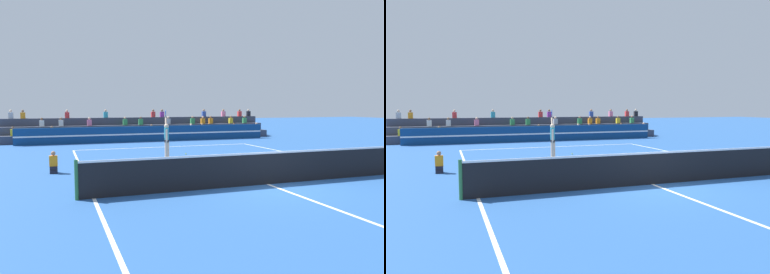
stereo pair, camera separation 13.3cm
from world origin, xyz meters
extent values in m
plane|color=#285699|center=(0.00, 0.00, 0.00)|extent=(120.00, 120.00, 0.00)
cube|color=white|center=(0.00, 11.90, 0.00)|extent=(11.00, 0.10, 0.01)
cube|color=white|center=(-5.50, 0.00, 0.00)|extent=(0.10, 23.80, 0.01)
cube|color=white|center=(0.00, 6.43, 0.00)|extent=(8.25, 0.10, 0.01)
cube|color=white|center=(0.00, 0.00, 0.00)|extent=(0.10, 12.85, 0.01)
cylinder|color=#2D6B38|center=(-5.95, 0.00, 0.55)|extent=(0.10, 0.10, 1.10)
cube|color=black|center=(0.00, 0.00, 0.50)|extent=(11.90, 0.02, 1.00)
cube|color=white|center=(0.00, 0.00, 1.03)|extent=(11.90, 0.04, 0.06)
cube|color=navy|center=(0.00, 15.86, 0.55)|extent=(18.00, 0.24, 1.10)
cube|color=white|center=(0.00, 15.73, 0.55)|extent=(18.00, 0.02, 0.10)
cube|color=#383D4C|center=(0.00, 17.13, 0.28)|extent=(20.30, 0.95, 0.55)
cube|color=#B2B2B7|center=(3.53, 16.96, 0.77)|extent=(0.32, 0.22, 0.44)
sphere|color=beige|center=(3.53, 16.96, 1.09)|extent=(0.18, 0.18, 0.18)
cube|color=yellow|center=(-9.09, 16.96, 0.77)|extent=(0.32, 0.22, 0.44)
sphere|color=brown|center=(-9.09, 16.96, 1.09)|extent=(0.18, 0.18, 0.18)
cube|color=#338C4C|center=(-6.66, 16.96, 0.77)|extent=(0.32, 0.22, 0.44)
sphere|color=brown|center=(-6.66, 16.96, 1.09)|extent=(0.18, 0.18, 0.18)
cube|color=black|center=(4.47, 16.96, 0.77)|extent=(0.32, 0.22, 0.44)
sphere|color=#9E7051|center=(4.47, 16.96, 1.09)|extent=(0.18, 0.18, 0.18)
cube|color=pink|center=(9.33, 16.96, 0.77)|extent=(0.32, 0.22, 0.44)
sphere|color=tan|center=(9.33, 16.96, 1.09)|extent=(0.18, 0.18, 0.18)
cube|color=teal|center=(0.37, 16.96, 0.77)|extent=(0.32, 0.22, 0.44)
sphere|color=brown|center=(0.37, 16.96, 1.09)|extent=(0.18, 0.18, 0.18)
cube|color=purple|center=(7.25, 16.96, 0.77)|extent=(0.32, 0.22, 0.44)
sphere|color=brown|center=(7.25, 16.96, 1.09)|extent=(0.18, 0.18, 0.18)
cube|color=#383D4C|center=(0.00, 18.08, 0.55)|extent=(20.30, 0.95, 1.10)
cube|color=#338C4C|center=(-1.45, 17.91, 1.32)|extent=(0.32, 0.22, 0.44)
sphere|color=tan|center=(-1.45, 17.91, 1.64)|extent=(0.18, 0.18, 0.18)
cube|color=orange|center=(5.60, 17.91, 1.32)|extent=(0.32, 0.22, 0.44)
sphere|color=brown|center=(5.60, 17.91, 1.64)|extent=(0.18, 0.18, 0.18)
cube|color=orange|center=(4.90, 17.91, 1.32)|extent=(0.32, 0.22, 0.44)
sphere|color=tan|center=(4.90, 17.91, 1.64)|extent=(0.18, 0.18, 0.18)
cube|color=#338C4C|center=(4.00, 17.91, 1.32)|extent=(0.32, 0.22, 0.44)
sphere|color=#9E7051|center=(4.00, 17.91, 1.64)|extent=(0.18, 0.18, 0.18)
cube|color=silver|center=(-7.32, 17.91, 1.32)|extent=(0.32, 0.22, 0.44)
sphere|color=brown|center=(-7.32, 17.91, 1.64)|extent=(0.18, 0.18, 0.18)
cube|color=yellow|center=(7.42, 17.91, 1.32)|extent=(0.32, 0.22, 0.44)
sphere|color=brown|center=(7.42, 17.91, 1.64)|extent=(0.18, 0.18, 0.18)
cube|color=silver|center=(-6.04, 17.91, 1.32)|extent=(0.32, 0.22, 0.44)
sphere|color=brown|center=(-6.04, 17.91, 1.64)|extent=(0.18, 0.18, 0.18)
cube|color=#B2B2B7|center=(1.96, 17.91, 1.32)|extent=(0.32, 0.22, 0.44)
sphere|color=beige|center=(1.96, 17.91, 1.64)|extent=(0.18, 0.18, 0.18)
cube|color=#338C4C|center=(-0.25, 17.91, 1.32)|extent=(0.32, 0.22, 0.44)
sphere|color=brown|center=(-0.25, 17.91, 1.64)|extent=(0.18, 0.18, 0.18)
cube|color=#338C4C|center=(8.72, 17.91, 1.32)|extent=(0.32, 0.22, 0.44)
sphere|color=#9E7051|center=(8.72, 17.91, 1.64)|extent=(0.18, 0.18, 0.18)
cube|color=pink|center=(-4.07, 17.91, 1.32)|extent=(0.32, 0.22, 0.44)
sphere|color=beige|center=(-4.07, 17.91, 1.64)|extent=(0.18, 0.18, 0.18)
cube|color=#383D4C|center=(0.00, 19.03, 0.83)|extent=(20.30, 0.95, 1.65)
cube|color=#2D4CA5|center=(5.37, 18.86, 1.87)|extent=(0.32, 0.22, 0.44)
sphere|color=#9E7051|center=(5.37, 18.86, 2.19)|extent=(0.18, 0.18, 0.18)
cube|color=orange|center=(-8.59, 18.86, 1.87)|extent=(0.32, 0.22, 0.44)
sphere|color=brown|center=(-8.59, 18.86, 2.19)|extent=(0.18, 0.18, 0.18)
cube|color=red|center=(0.98, 18.86, 1.87)|extent=(0.32, 0.22, 0.44)
sphere|color=brown|center=(0.98, 18.86, 2.19)|extent=(0.18, 0.18, 0.18)
cube|color=pink|center=(7.18, 18.86, 1.87)|extent=(0.32, 0.22, 0.44)
sphere|color=#9E7051|center=(7.18, 18.86, 2.19)|extent=(0.18, 0.18, 0.18)
cube|color=red|center=(-5.58, 18.86, 1.87)|extent=(0.32, 0.22, 0.44)
sphere|color=beige|center=(-5.58, 18.86, 2.19)|extent=(0.18, 0.18, 0.18)
cube|color=teal|center=(-2.77, 18.86, 1.87)|extent=(0.32, 0.22, 0.44)
sphere|color=tan|center=(-2.77, 18.86, 2.19)|extent=(0.18, 0.18, 0.18)
cube|color=red|center=(8.73, 18.86, 1.87)|extent=(0.32, 0.22, 0.44)
sphere|color=brown|center=(8.73, 18.86, 2.19)|extent=(0.18, 0.18, 0.18)
cube|color=black|center=(9.61, 18.86, 1.87)|extent=(0.32, 0.22, 0.44)
sphere|color=beige|center=(9.61, 18.86, 2.19)|extent=(0.18, 0.18, 0.18)
cube|color=#B2B2B7|center=(-9.37, 18.86, 1.87)|extent=(0.32, 0.22, 0.44)
sphere|color=beige|center=(-9.37, 18.86, 2.19)|extent=(0.18, 0.18, 0.18)
cube|color=purple|center=(1.71, 18.86, 1.87)|extent=(0.32, 0.22, 0.44)
sphere|color=brown|center=(1.71, 18.86, 2.19)|extent=(0.18, 0.18, 0.18)
cube|color=black|center=(-6.54, 4.55, 0.06)|extent=(0.28, 0.36, 0.12)
cube|color=black|center=(-6.54, 4.55, 0.18)|extent=(0.28, 0.24, 0.18)
cube|color=orange|center=(-6.54, 4.55, 0.47)|extent=(0.30, 0.18, 0.40)
sphere|color=#9E7051|center=(-6.54, 4.55, 0.76)|extent=(0.17, 0.17, 0.17)
cylinder|color=beige|center=(-1.56, 6.41, 0.45)|extent=(0.14, 0.14, 0.90)
cylinder|color=beige|center=(-1.43, 6.60, 0.45)|extent=(0.14, 0.14, 0.90)
cube|color=black|center=(-1.52, 6.50, 0.94)|extent=(0.27, 0.36, 0.20)
cube|color=teal|center=(-1.52, 6.50, 1.24)|extent=(0.28, 0.40, 0.56)
sphere|color=beige|center=(-1.52, 6.50, 1.60)|extent=(0.22, 0.22, 0.22)
cube|color=white|center=(-1.60, 6.42, 0.04)|extent=(0.28, 0.18, 0.09)
cube|color=white|center=(-1.47, 6.61, 0.04)|extent=(0.28, 0.18, 0.09)
cylinder|color=beige|center=(-1.57, 6.27, 1.18)|extent=(0.09, 0.09, 0.56)
cylinder|color=beige|center=(-1.43, 6.87, 1.72)|extent=(0.18, 0.40, 0.56)
cylinder|color=black|center=(-1.39, 7.07, 2.06)|extent=(0.06, 0.14, 0.20)
torus|color=#1E4C99|center=(-1.37, 7.16, 2.21)|extent=(0.12, 0.42, 0.42)
sphere|color=#C6DB33|center=(-0.02, 8.02, 0.03)|extent=(0.07, 0.07, 0.07)
camera|label=1|loc=(-6.45, -10.42, 2.54)|focal=35.00mm
camera|label=2|loc=(-6.32, -10.46, 2.54)|focal=35.00mm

